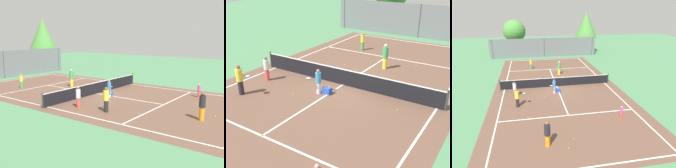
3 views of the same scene
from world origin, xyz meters
The scene contains 15 objects.
ground_plane centered at (0.00, 0.00, 0.00)m, with size 80.00×80.00×0.00m, color #4C8456.
court_surface centered at (0.00, 0.00, 0.00)m, with size 13.00×25.00×0.01m.
tennis_net centered at (0.00, 0.00, 0.51)m, with size 11.90×0.10×1.10m.
perimeter_fence centered at (0.00, 14.00, 1.60)m, with size 18.00×0.12×3.20m.
player_0 centered at (-2.52, 7.14, 0.74)m, with size 0.31×0.31×1.44m.
player_1 centered at (-4.00, -4.14, 0.87)m, with size 0.94×0.46×1.69m.
player_2 centered at (-4.31, -1.91, 0.77)m, with size 0.32×0.32×1.51m.
player_3 centered at (0.93, 3.93, 0.90)m, with size 0.37×0.37×1.75m.
player_5 centered at (-0.51, -1.77, 0.74)m, with size 0.72×0.82×1.43m.
ball_crate centered at (-0.10, -1.53, 0.18)m, with size 0.48×0.33×0.43m.
tennis_ball_0 centered at (3.92, -1.24, 0.03)m, with size 0.07×0.07×0.07m, color #CCE533.
tennis_ball_1 centered at (2.63, 5.55, 0.03)m, with size 0.07×0.07×0.07m, color #CCE533.
tennis_ball_2 centered at (-3.54, -3.05, 0.03)m, with size 0.07×0.07×0.07m, color #CCE533.
tennis_ball_4 centered at (-1.57, -2.64, 0.03)m, with size 0.07×0.07×0.07m, color #CCE533.
tennis_ball_6 centered at (-1.72, 3.03, 0.03)m, with size 0.07×0.07×0.07m, color #CCE533.
Camera 2 is at (7.93, -12.85, 6.54)m, focal length 44.31 mm.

